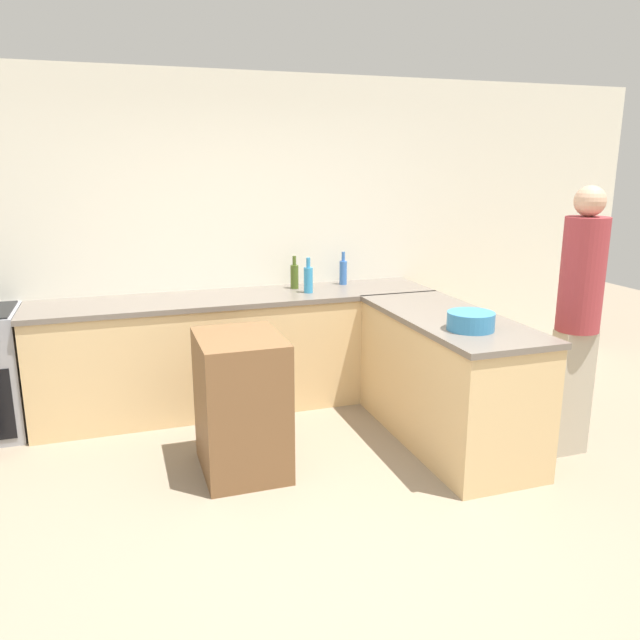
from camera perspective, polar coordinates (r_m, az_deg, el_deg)
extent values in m
plane|color=gray|center=(3.51, 0.23, -20.13)|extent=(14.00, 14.00, 0.00)
cube|color=silver|center=(5.37, -8.44, 7.31)|extent=(8.00, 0.06, 2.70)
cube|color=#D6B27A|center=(5.22, -7.38, -3.01)|extent=(3.23, 0.66, 0.89)
cube|color=#6B6056|center=(5.10, -7.54, 2.01)|extent=(3.26, 0.69, 0.04)
cube|color=#D6B27A|center=(4.61, 11.47, -5.51)|extent=(0.66, 1.65, 0.89)
cube|color=#6B6056|center=(4.48, 11.76, 0.13)|extent=(0.69, 1.68, 0.04)
cube|color=brown|center=(4.12, -7.21, -7.63)|extent=(0.53, 0.66, 0.92)
cylinder|color=teal|center=(4.12, 13.62, -0.09)|extent=(0.30, 0.30, 0.12)
cylinder|color=#338CBF|center=(5.14, -1.08, 3.66)|extent=(0.07, 0.07, 0.21)
cylinder|color=#338CBF|center=(5.12, -1.08, 5.27)|extent=(0.03, 0.03, 0.08)
cylinder|color=#475B1E|center=(5.32, -2.35, 3.96)|extent=(0.07, 0.07, 0.20)
cylinder|color=#475B1E|center=(5.30, -2.36, 5.45)|extent=(0.03, 0.03, 0.08)
cylinder|color=#386BB7|center=(5.50, 2.13, 4.34)|extent=(0.07, 0.07, 0.21)
cylinder|color=#386BB7|center=(5.48, 2.15, 5.83)|extent=(0.03, 0.03, 0.08)
cube|color=#ADA38E|center=(4.67, 21.89, -6.13)|extent=(0.26, 0.16, 0.88)
cylinder|color=#993338|center=(4.46, 22.86, 3.83)|extent=(0.28, 0.28, 0.76)
sphere|color=tan|center=(4.41, 23.46, 9.95)|extent=(0.20, 0.20, 0.20)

